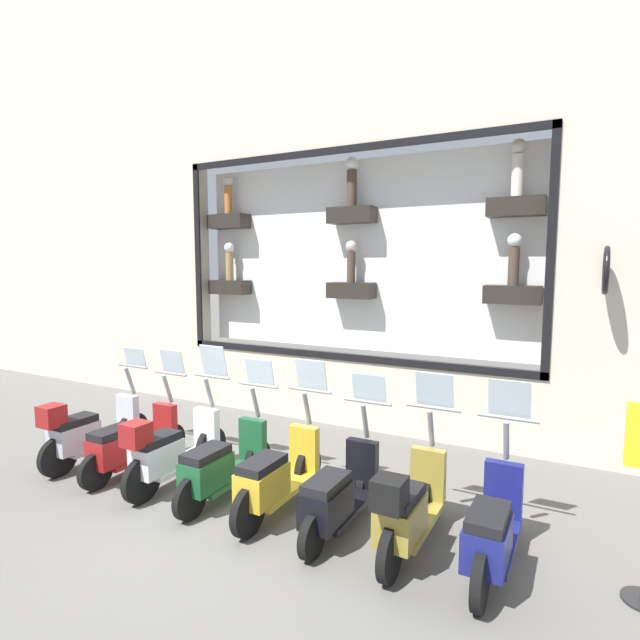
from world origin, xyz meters
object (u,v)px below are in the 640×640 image
at_px(scooter_green_4, 222,465).
at_px(scooter_black_2, 338,494).
at_px(scooter_yellow_3, 276,476).
at_px(scooter_white_5, 171,450).
at_px(scooter_olive_1, 408,507).
at_px(scooter_silver_7, 88,431).
at_px(scooter_navy_0, 493,528).
at_px(scooter_red_6, 130,444).

bearing_deg(scooter_green_4, scooter_black_2, -90.15).
bearing_deg(scooter_yellow_3, scooter_white_5, 91.98).
height_order(scooter_olive_1, scooter_silver_7, scooter_olive_1).
height_order(scooter_navy_0, scooter_green_4, scooter_navy_0).
bearing_deg(scooter_white_5, scooter_red_6, 86.55).
xyz_separation_m(scooter_navy_0, scooter_silver_7, (-0.06, 5.51, 0.04)).
bearing_deg(scooter_olive_1, scooter_navy_0, -85.68).
bearing_deg(scooter_red_6, scooter_olive_1, -90.79).
distance_m(scooter_navy_0, scooter_red_6, 4.73).
bearing_deg(scooter_navy_0, scooter_white_5, 90.77).
relative_size(scooter_navy_0, scooter_yellow_3, 1.00).
relative_size(scooter_olive_1, scooter_yellow_3, 1.00).
distance_m(scooter_green_4, scooter_white_5, 0.79).
distance_m(scooter_yellow_3, scooter_red_6, 2.36).
xyz_separation_m(scooter_yellow_3, scooter_red_6, (-0.01, 2.36, -0.02)).
xyz_separation_m(scooter_navy_0, scooter_olive_1, (-0.06, 0.79, 0.04)).
distance_m(scooter_navy_0, scooter_olive_1, 0.79).
height_order(scooter_white_5, scooter_silver_7, scooter_white_5).
bearing_deg(scooter_black_2, scooter_yellow_3, 89.25).
height_order(scooter_black_2, scooter_green_4, scooter_green_4).
bearing_deg(scooter_navy_0, scooter_black_2, 90.31).
bearing_deg(scooter_red_6, scooter_black_2, -90.06).
distance_m(scooter_yellow_3, scooter_green_4, 0.79).
height_order(scooter_black_2, scooter_silver_7, same).
bearing_deg(scooter_navy_0, scooter_yellow_3, 89.96).
bearing_deg(scooter_green_4, scooter_olive_1, -91.34).
distance_m(scooter_olive_1, scooter_silver_7, 4.73).
relative_size(scooter_green_4, scooter_silver_7, 0.99).
bearing_deg(scooter_white_5, scooter_silver_7, 90.22).
bearing_deg(scooter_olive_1, scooter_black_2, 86.30).
height_order(scooter_yellow_3, scooter_silver_7, scooter_yellow_3).
bearing_deg(scooter_red_6, scooter_navy_0, -89.94).
distance_m(scooter_yellow_3, scooter_silver_7, 3.15).
xyz_separation_m(scooter_yellow_3, scooter_white_5, (-0.05, 1.58, 0.05)).
relative_size(scooter_navy_0, scooter_silver_7, 1.00).
distance_m(scooter_navy_0, scooter_silver_7, 5.51).
height_order(scooter_navy_0, scooter_silver_7, scooter_navy_0).
bearing_deg(scooter_white_5, scooter_olive_1, -90.12).
xyz_separation_m(scooter_black_2, scooter_yellow_3, (0.01, 0.79, 0.03)).
xyz_separation_m(scooter_black_2, scooter_white_5, (-0.04, 2.36, 0.08)).
relative_size(scooter_navy_0, scooter_olive_1, 1.00).
relative_size(scooter_yellow_3, scooter_white_5, 1.00).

